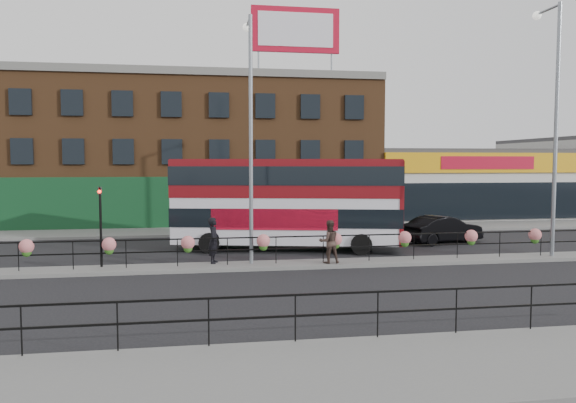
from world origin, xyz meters
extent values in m
plane|color=black|center=(0.00, 0.00, 0.00)|extent=(120.00, 120.00, 0.00)
cube|color=slate|center=(0.00, -12.00, 0.07)|extent=(60.00, 4.00, 0.15)
cube|color=slate|center=(0.00, 12.00, 0.07)|extent=(60.00, 4.00, 0.15)
cube|color=slate|center=(0.00, 0.00, 0.07)|extent=(60.00, 1.60, 0.15)
cube|color=gold|center=(0.00, -9.70, 0.01)|extent=(60.00, 0.10, 0.01)
cube|color=gold|center=(0.00, -9.88, 0.01)|extent=(60.00, 0.10, 0.01)
cube|color=brown|center=(-4.00, 20.00, 5.00)|extent=(25.00, 12.00, 10.00)
cube|color=#3F3F42|center=(-4.00, 20.00, 10.15)|extent=(25.00, 12.00, 0.30)
cube|color=#113F1F|center=(-4.00, 13.92, 1.70)|extent=(25.00, 0.25, 3.40)
cube|color=silver|center=(16.00, 20.00, 2.50)|extent=(15.00, 12.00, 5.00)
cube|color=#3F3F42|center=(16.00, 20.00, 5.15)|extent=(15.00, 12.00, 0.30)
cube|color=orange|center=(16.00, 13.92, 4.30)|extent=(15.00, 0.25, 1.40)
cube|color=#B20C24|center=(16.00, 13.80, 4.30)|extent=(7.00, 0.10, 0.90)
cube|color=black|center=(16.00, 13.92, 1.60)|extent=(15.00, 0.25, 2.60)
cube|color=#B20C24|center=(2.50, 15.00, 13.20)|extent=(6.00, 0.25, 3.00)
cube|color=silver|center=(2.50, 14.86, 13.20)|extent=(5.10, 0.04, 2.25)
cylinder|color=gray|center=(0.00, 15.00, 11.00)|extent=(0.12, 0.12, 1.40)
cylinder|color=gray|center=(5.00, 15.00, 11.00)|extent=(0.12, 0.12, 1.40)
cube|color=black|center=(0.00, 0.00, 1.25)|extent=(30.00, 0.05, 0.05)
cube|color=black|center=(0.00, 0.00, 0.76)|extent=(30.00, 0.05, 0.05)
cylinder|color=black|center=(-11.00, 0.00, 0.70)|extent=(0.04, 0.04, 1.10)
cylinder|color=black|center=(-9.00, 0.00, 0.70)|extent=(0.04, 0.04, 1.10)
cylinder|color=black|center=(-7.00, 0.00, 0.70)|extent=(0.04, 0.04, 1.10)
cylinder|color=black|center=(-5.00, 0.00, 0.70)|extent=(0.04, 0.04, 1.10)
cylinder|color=black|center=(-3.00, 0.00, 0.70)|extent=(0.04, 0.04, 1.10)
cylinder|color=black|center=(-1.00, 0.00, 0.70)|extent=(0.04, 0.04, 1.10)
cylinder|color=black|center=(1.00, 0.00, 0.70)|extent=(0.04, 0.04, 1.10)
cylinder|color=black|center=(3.00, 0.00, 0.70)|extent=(0.04, 0.04, 1.10)
cylinder|color=black|center=(5.00, 0.00, 0.70)|extent=(0.04, 0.04, 1.10)
cylinder|color=black|center=(7.00, 0.00, 0.70)|extent=(0.04, 0.04, 1.10)
cylinder|color=black|center=(9.00, 0.00, 0.70)|extent=(0.04, 0.04, 1.10)
cylinder|color=black|center=(11.00, 0.00, 0.70)|extent=(0.04, 0.04, 1.10)
sphere|color=#D06E71|center=(-10.69, 0.00, 1.10)|extent=(0.56, 0.56, 0.56)
sphere|color=#31691D|center=(-10.69, 0.00, 0.87)|extent=(0.36, 0.36, 0.36)
sphere|color=#D06E71|center=(-7.64, 0.00, 1.10)|extent=(0.56, 0.56, 0.56)
sphere|color=#31691D|center=(-7.64, 0.00, 0.87)|extent=(0.36, 0.36, 0.36)
sphere|color=#D06E71|center=(-4.58, 0.00, 1.10)|extent=(0.56, 0.56, 0.56)
sphere|color=#31691D|center=(-4.58, 0.00, 0.87)|extent=(0.36, 0.36, 0.36)
sphere|color=#D06E71|center=(-1.53, 0.00, 1.10)|extent=(0.56, 0.56, 0.56)
sphere|color=#31691D|center=(-1.53, 0.00, 0.87)|extent=(0.36, 0.36, 0.36)
sphere|color=#D06E71|center=(1.53, 0.00, 1.10)|extent=(0.56, 0.56, 0.56)
sphere|color=#31691D|center=(1.53, 0.00, 0.87)|extent=(0.36, 0.36, 0.36)
sphere|color=#D06E71|center=(4.58, 0.00, 1.10)|extent=(0.56, 0.56, 0.56)
sphere|color=#31691D|center=(4.58, 0.00, 0.87)|extent=(0.36, 0.36, 0.36)
sphere|color=#D06E71|center=(7.64, 0.00, 1.10)|extent=(0.56, 0.56, 0.56)
sphere|color=#31691D|center=(7.64, 0.00, 0.87)|extent=(0.36, 0.36, 0.36)
sphere|color=#D06E71|center=(10.69, 0.00, 1.10)|extent=(0.56, 0.56, 0.56)
sphere|color=#31691D|center=(10.69, 0.00, 0.87)|extent=(0.36, 0.36, 0.36)
cube|color=black|center=(-2.00, -10.10, 1.25)|extent=(20.00, 0.05, 0.05)
cube|color=black|center=(-2.00, -10.10, 0.76)|extent=(20.00, 0.05, 0.05)
cylinder|color=black|center=(-8.00, -10.10, 0.70)|extent=(0.04, 0.04, 1.10)
cylinder|color=black|center=(-6.00, -10.10, 0.70)|extent=(0.04, 0.04, 1.10)
cylinder|color=black|center=(-4.00, -10.10, 0.70)|extent=(0.04, 0.04, 1.10)
cylinder|color=black|center=(-2.00, -10.10, 0.70)|extent=(0.04, 0.04, 1.10)
cylinder|color=black|center=(0.00, -10.10, 0.70)|extent=(0.04, 0.04, 1.10)
cylinder|color=black|center=(2.00, -10.10, 0.70)|extent=(0.04, 0.04, 1.10)
cylinder|color=black|center=(4.00, -10.10, 0.70)|extent=(0.04, 0.04, 1.10)
cube|color=silver|center=(0.14, 4.34, 2.39)|extent=(11.25, 4.93, 3.99)
cube|color=maroon|center=(0.14, 4.34, 3.54)|extent=(11.32, 5.00, 1.80)
cube|color=black|center=(0.14, 4.34, 1.70)|extent=(11.35, 5.02, 0.90)
cube|color=black|center=(0.14, 4.34, 3.69)|extent=(11.37, 5.05, 0.90)
cube|color=maroon|center=(0.14, 4.34, 4.42)|extent=(11.25, 4.93, 0.12)
cube|color=maroon|center=(5.44, 3.10, 2.39)|extent=(0.78, 2.53, 3.99)
cube|color=#B20C24|center=(-0.63, 3.22, 1.65)|extent=(5.84, 1.40, 1.00)
cylinder|color=black|center=(-3.64, 3.94, 0.50)|extent=(1.04, 0.52, 1.00)
cylinder|color=black|center=(-3.07, 6.37, 0.50)|extent=(1.04, 0.52, 1.00)
cylinder|color=black|center=(3.36, 2.30, 0.50)|extent=(1.04, 0.52, 1.00)
cylinder|color=black|center=(3.93, 4.73, 0.50)|extent=(1.04, 0.52, 1.00)
imported|color=black|center=(8.81, 5.39, 0.73)|extent=(4.16, 5.37, 1.47)
imported|color=black|center=(-3.53, 0.49, 1.10)|extent=(0.89, 0.75, 1.90)
imported|color=#402F28|center=(1.18, -0.27, 1.04)|extent=(0.98, 0.82, 1.79)
cylinder|color=gray|center=(-2.00, 0.18, 5.20)|extent=(0.16, 0.16, 10.10)
cylinder|color=gray|center=(-2.00, 0.94, 10.15)|extent=(0.10, 1.51, 0.10)
sphere|color=silver|center=(-2.00, 1.70, 10.10)|extent=(0.36, 0.36, 0.36)
cylinder|color=gray|center=(11.44, -0.16, 5.71)|extent=(0.18, 0.18, 11.12)
cylinder|color=gray|center=(11.44, 0.67, 11.16)|extent=(0.11, 1.67, 0.11)
sphere|color=silver|center=(11.44, 1.50, 11.10)|extent=(0.40, 0.40, 0.40)
cylinder|color=black|center=(-8.00, 0.40, 1.75)|extent=(0.10, 0.10, 3.20)
imported|color=black|center=(-8.00, 0.40, 3.35)|extent=(0.15, 0.18, 0.90)
sphere|color=#FF190C|center=(-8.00, 0.28, 3.17)|extent=(0.14, 0.14, 0.14)
camera|label=1|loc=(-4.27, -22.73, 4.32)|focal=35.00mm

